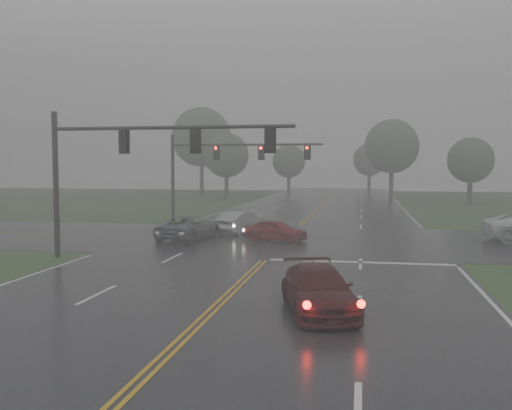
% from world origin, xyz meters
% --- Properties ---
extents(ground, '(180.00, 180.00, 0.00)m').
position_xyz_m(ground, '(0.00, 0.00, 0.00)').
color(ground, '#2D4E21').
rests_on(ground, ground).
extents(main_road, '(18.00, 160.00, 0.02)m').
position_xyz_m(main_road, '(0.00, 20.00, 0.00)').
color(main_road, black).
rests_on(main_road, ground).
extents(cross_street, '(120.00, 14.00, 0.02)m').
position_xyz_m(cross_street, '(0.00, 22.00, 0.00)').
color(cross_street, black).
rests_on(cross_street, ground).
extents(stop_bar, '(8.50, 0.50, 0.01)m').
position_xyz_m(stop_bar, '(4.50, 14.40, 0.00)').
color(stop_bar, silver).
rests_on(stop_bar, ground).
extents(sedan_maroon, '(3.06, 5.03, 1.36)m').
position_xyz_m(sedan_maroon, '(3.25, 5.10, 0.00)').
color(sedan_maroon, '#390A0C').
rests_on(sedan_maroon, ground).
extents(sedan_red, '(4.10, 2.66, 1.30)m').
position_xyz_m(sedan_red, '(-0.47, 21.04, 0.00)').
color(sedan_red, maroon).
rests_on(sedan_red, ground).
extents(sedan_silver, '(2.96, 4.69, 1.46)m').
position_xyz_m(sedan_silver, '(-3.36, 24.69, 0.00)').
color(sedan_silver, '#96989D').
rests_on(sedan_silver, ground).
extents(car_grey, '(3.18, 5.45, 1.43)m').
position_xyz_m(car_grey, '(-5.80, 20.95, 0.00)').
color(car_grey, '#4E5055').
rests_on(car_grey, ground).
extents(signal_gantry_near, '(11.91, 0.31, 7.12)m').
position_xyz_m(signal_gantry_near, '(-6.59, 13.37, 4.97)').
color(signal_gantry_near, black).
rests_on(signal_gantry_near, ground).
extents(signal_gantry_far, '(11.95, 0.35, 6.92)m').
position_xyz_m(signal_gantry_far, '(-6.54, 30.91, 4.85)').
color(signal_gantry_far, black).
rests_on(signal_gantry_far, ground).
extents(tree_nw_a, '(6.08, 6.08, 8.92)m').
position_xyz_m(tree_nw_a, '(-13.59, 63.19, 5.87)').
color(tree_nw_a, '#30261F').
rests_on(tree_nw_a, ground).
extents(tree_ne_a, '(7.30, 7.30, 10.72)m').
position_xyz_m(tree_ne_a, '(8.43, 67.07, 7.05)').
color(tree_ne_a, '#30261F').
rests_on(tree_ne_a, ground).
extents(tree_n_mid, '(5.34, 5.34, 7.84)m').
position_xyz_m(tree_n_mid, '(-7.05, 78.88, 5.15)').
color(tree_n_mid, '#30261F').
rests_on(tree_n_mid, ground).
extents(tree_e_near, '(5.27, 5.27, 7.74)m').
position_xyz_m(tree_e_near, '(16.82, 57.06, 5.08)').
color(tree_e_near, '#30261F').
rests_on(tree_e_near, ground).
extents(tree_nw_b, '(9.14, 9.14, 13.42)m').
position_xyz_m(tree_nw_b, '(-19.81, 72.74, 8.84)').
color(tree_nw_b, '#30261F').
rests_on(tree_nw_b, ground).
extents(tree_n_far, '(5.68, 5.68, 8.35)m').
position_xyz_m(tree_n_far, '(5.78, 88.93, 5.48)').
color(tree_n_far, '#30261F').
rests_on(tree_n_far, ground).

